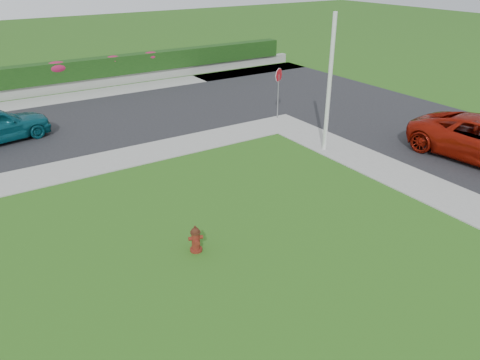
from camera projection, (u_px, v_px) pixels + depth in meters
ground at (278, 269)px, 11.73m from camera, size 120.00×120.00×0.00m
street_right at (441, 134)px, 20.62m from camera, size 8.00×32.00×0.04m
curb_corner at (282, 123)px, 21.97m from camera, size 2.00×2.00×0.04m
sidewalk_beyond at (55, 100)px, 25.64m from camera, size 34.00×2.00×0.04m
retaining_wall at (48, 89)px, 26.66m from camera, size 34.00×0.40×0.60m
hedge at (45, 74)px, 26.37m from camera, size 32.00×0.90×1.10m
fire_hydrant at (196, 239)px, 12.31m from camera, size 0.40×0.38×0.76m
utility_pole at (329, 85)px, 17.84m from camera, size 0.16×0.16×5.33m
stop_sign at (279, 82)px, 21.95m from camera, size 0.61×0.30×2.44m
flower_clump_d at (57, 67)px, 26.51m from camera, size 1.36×0.88×0.68m
flower_clump_e at (113, 60)px, 28.10m from camera, size 1.10×0.71×0.55m
flower_clump_f at (151, 56)px, 29.29m from camera, size 1.14×0.73×0.57m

